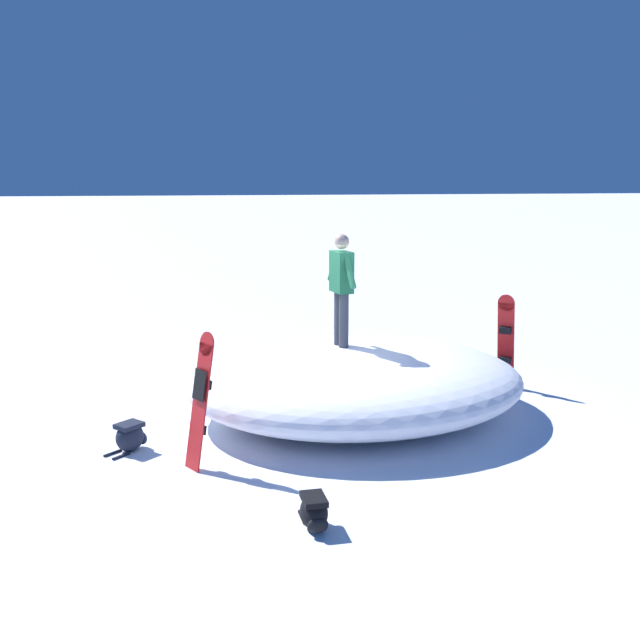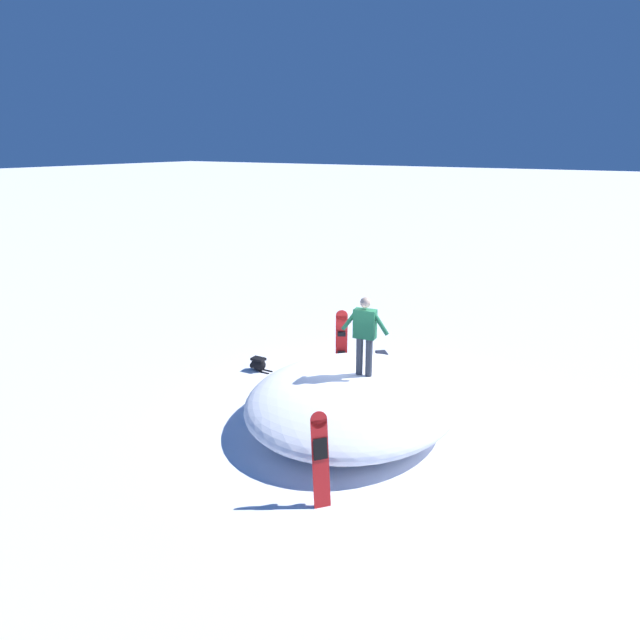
# 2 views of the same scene
# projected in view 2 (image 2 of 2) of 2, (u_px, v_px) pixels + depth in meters

# --- Properties ---
(ground) EXTENTS (240.00, 240.00, 0.00)m
(ground) POSITION_uv_depth(u_px,v_px,m) (348.00, 408.00, 12.69)
(ground) COLOR white
(snow_mound) EXTENTS (5.55, 4.95, 1.02)m
(snow_mound) POSITION_uv_depth(u_px,v_px,m) (352.00, 400.00, 11.89)
(snow_mound) COLOR white
(snow_mound) RESTS_ON ground
(snowboarder_standing) EXTENTS (0.28, 1.00, 1.63)m
(snowboarder_standing) POSITION_uv_depth(u_px,v_px,m) (365.00, 331.00, 11.57)
(snowboarder_standing) COLOR #333842
(snowboarder_standing) RESTS_ON snow_mound
(snowboard_primary_upright) EXTENTS (0.41, 0.40, 1.65)m
(snowboard_primary_upright) POSITION_uv_depth(u_px,v_px,m) (342.00, 340.00, 14.45)
(snowboard_primary_upright) COLOR red
(snowboard_primary_upright) RESTS_ON ground
(snowboard_secondary_upright) EXTENTS (0.36, 0.35, 1.58)m
(snowboard_secondary_upright) POSITION_uv_depth(u_px,v_px,m) (320.00, 458.00, 9.12)
(snowboard_secondary_upright) COLOR red
(snowboard_secondary_upright) RESTS_ON ground
(backpack_near) EXTENTS (0.56, 0.54, 0.38)m
(backpack_near) POSITION_uv_depth(u_px,v_px,m) (382.00, 359.00, 15.02)
(backpack_near) COLOR #1E2333
(backpack_near) RESTS_ON ground
(backpack_far) EXTENTS (0.29, 0.61, 0.34)m
(backpack_far) POSITION_uv_depth(u_px,v_px,m) (258.00, 364.00, 14.72)
(backpack_far) COLOR black
(backpack_far) RESTS_ON ground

